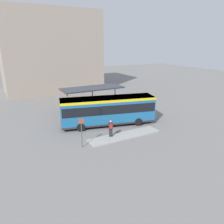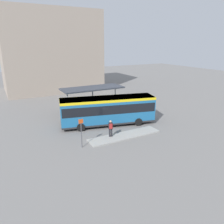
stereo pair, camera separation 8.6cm
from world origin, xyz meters
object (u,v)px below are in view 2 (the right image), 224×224
object	(u,v)px
pedestrian_waiting	(111,128)
potted_planter_far_side	(93,113)
bicycle_white	(148,107)
bicycle_green	(145,106)
city_bus	(108,109)
platform_sign	(81,132)
potted_planter_near_shelter	(78,115)
bicycle_black	(144,104)

from	to	relation	value
pedestrian_waiting	potted_planter_far_side	size ratio (longest dim) A/B	1.37
bicycle_white	potted_planter_far_side	bearing A→B (deg)	-87.33
pedestrian_waiting	bicycle_green	distance (m)	11.92
city_bus	bicycle_green	world-z (taller)	city_bus
platform_sign	potted_planter_far_side	bearing A→B (deg)	59.29
bicycle_white	potted_planter_near_shelter	bearing A→B (deg)	-86.07
pedestrian_waiting	platform_sign	world-z (taller)	platform_sign
pedestrian_waiting	potted_planter_far_side	xyz separation A→B (m)	(0.98, 6.73, -0.46)
bicycle_green	potted_planter_near_shelter	bearing A→B (deg)	96.77
city_bus	potted_planter_near_shelter	size ratio (longest dim) A/B	7.97
pedestrian_waiting	potted_planter_far_side	distance (m)	6.82
city_bus	pedestrian_waiting	world-z (taller)	city_bus
bicycle_black	potted_planter_near_shelter	world-z (taller)	potted_planter_near_shelter
bicycle_green	potted_planter_near_shelter	distance (m)	10.81
bicycle_green	bicycle_black	size ratio (longest dim) A/B	1.10
city_bus	potted_planter_far_side	size ratio (longest dim) A/B	8.72
city_bus	pedestrian_waiting	size ratio (longest dim) A/B	6.39
bicycle_green	potted_planter_near_shelter	world-z (taller)	potted_planter_near_shelter
platform_sign	city_bus	bearing A→B (deg)	39.98
potted_planter_near_shelter	platform_sign	size ratio (longest dim) A/B	0.50
potted_planter_near_shelter	bicycle_white	bearing A→B (deg)	-2.19
potted_planter_far_side	bicycle_black	bearing A→B (deg)	6.31
city_bus	pedestrian_waiting	bearing A→B (deg)	-99.63
city_bus	potted_planter_near_shelter	distance (m)	4.29
bicycle_black	potted_planter_far_side	bearing A→B (deg)	-79.25
pedestrian_waiting	bicycle_black	bearing A→B (deg)	-29.52
pedestrian_waiting	bicycle_green	size ratio (longest dim) A/B	1.05
pedestrian_waiting	bicycle_white	distance (m)	11.44
bicycle_white	bicycle_green	xyz separation A→B (m)	(0.06, 0.76, -0.00)
bicycle_white	platform_sign	world-z (taller)	platform_sign
potted_planter_far_side	platform_sign	bearing A→B (deg)	-120.71
bicycle_white	potted_planter_far_side	world-z (taller)	potted_planter_far_side
potted_planter_far_side	platform_sign	xyz separation A→B (m)	(-4.37, -7.35, 0.89)
bicycle_green	potted_planter_far_side	size ratio (longest dim) A/B	1.30
platform_sign	pedestrian_waiting	bearing A→B (deg)	10.38
bicycle_white	bicycle_green	bearing A→B (deg)	-178.41
bicycle_green	bicycle_black	distance (m)	0.81
bicycle_black	potted_planter_far_side	size ratio (longest dim) A/B	1.18
potted_planter_near_shelter	potted_planter_far_side	world-z (taller)	potted_planter_near_shelter
pedestrian_waiting	bicycle_white	world-z (taller)	pedestrian_waiting
city_bus	pedestrian_waiting	distance (m)	3.90
bicycle_white	potted_planter_near_shelter	size ratio (longest dim) A/B	1.20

